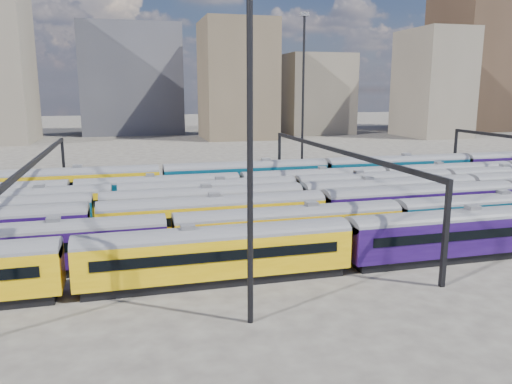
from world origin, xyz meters
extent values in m
plane|color=#3F3A35|center=(0.00, 0.00, 0.00)|extent=(500.00, 500.00, 0.00)
cube|color=black|center=(-5.80, -15.00, 0.36)|extent=(19.34, 2.51, 0.71)
cube|color=#CF9D08|center=(-5.80, -15.00, 2.19)|extent=(20.36, 2.95, 2.95)
cylinder|color=#4C4C51|center=(-5.80, -15.00, 3.66)|extent=(20.36, 2.95, 2.95)
cube|color=black|center=(-5.80, -16.50, 2.54)|extent=(17.91, 0.06, 0.76)
cube|color=black|center=(-5.80, -13.50, 2.54)|extent=(17.91, 0.06, 0.76)
cube|color=slate|center=(-5.80, -15.00, 4.45)|extent=(1.02, 0.92, 0.36)
cube|color=black|center=(15.15, -15.00, 0.36)|extent=(19.34, 2.51, 0.71)
cube|color=#1A083E|center=(15.15, -15.00, 2.19)|extent=(20.36, 2.95, 2.95)
cylinder|color=#4C4C51|center=(15.15, -15.00, 3.66)|extent=(20.36, 2.95, 2.95)
cube|color=black|center=(15.15, -16.50, 2.54)|extent=(17.91, 0.06, 0.76)
cube|color=black|center=(15.15, -13.50, 2.54)|extent=(17.91, 0.06, 0.76)
cube|color=slate|center=(15.15, -15.00, 4.45)|extent=(1.02, 0.92, 0.36)
cube|color=black|center=(-19.19, -10.00, 0.35)|extent=(19.12, 2.48, 0.70)
cube|color=#1A083E|center=(-19.19, -10.00, 2.16)|extent=(20.13, 2.92, 2.92)
cylinder|color=#4C4C51|center=(-19.19, -10.00, 3.62)|extent=(20.13, 2.92, 2.92)
cube|color=black|center=(-19.19, -11.48, 2.51)|extent=(17.72, 0.06, 0.75)
cube|color=black|center=(-19.19, -8.52, 2.51)|extent=(17.72, 0.06, 0.75)
cube|color=slate|center=(-19.19, -10.00, 4.40)|extent=(1.01, 0.91, 0.35)
cube|color=black|center=(1.54, -10.00, 0.35)|extent=(19.12, 2.48, 0.70)
cube|color=#CF9D08|center=(1.54, -10.00, 2.16)|extent=(20.13, 2.92, 2.92)
cylinder|color=#4C4C51|center=(1.54, -10.00, 3.62)|extent=(20.13, 2.92, 2.92)
cube|color=black|center=(1.54, -11.48, 2.51)|extent=(17.72, 0.06, 0.75)
cube|color=black|center=(1.54, -8.52, 2.51)|extent=(17.72, 0.06, 0.75)
cube|color=slate|center=(1.54, -10.00, 4.40)|extent=(1.01, 0.91, 0.35)
cube|color=black|center=(22.28, -10.00, 0.35)|extent=(19.12, 2.48, 0.70)
cube|color=#043147|center=(22.28, -10.00, 2.16)|extent=(20.13, 2.92, 2.92)
cylinder|color=#4C4C51|center=(22.28, -10.00, 3.62)|extent=(20.13, 2.92, 2.92)
cube|color=black|center=(22.28, -11.48, 2.51)|extent=(17.72, 0.06, 0.75)
cube|color=black|center=(22.28, -8.52, 2.51)|extent=(17.72, 0.06, 0.75)
cube|color=slate|center=(22.28, -10.00, 4.40)|extent=(1.01, 0.91, 0.35)
cube|color=black|center=(-4.22, -5.00, 0.37)|extent=(20.06, 2.60, 0.74)
cube|color=#CF9D08|center=(-4.22, -5.00, 2.27)|extent=(21.11, 3.06, 3.06)
cylinder|color=#4C4C51|center=(-4.22, -5.00, 3.80)|extent=(21.11, 3.06, 3.06)
cube|color=black|center=(-4.22, -6.55, 2.64)|extent=(18.58, 0.06, 0.79)
cube|color=black|center=(-4.22, -3.45, 2.64)|extent=(18.58, 0.06, 0.79)
cube|color=slate|center=(-4.22, -5.00, 4.62)|extent=(1.06, 0.95, 0.37)
cube|color=black|center=(17.49, -5.00, 0.37)|extent=(20.06, 2.60, 0.74)
cube|color=#1A083E|center=(17.49, -5.00, 2.27)|extent=(21.11, 3.06, 3.06)
cylinder|color=#4C4C51|center=(17.49, -5.00, 3.80)|extent=(21.11, 3.06, 3.06)
cube|color=black|center=(17.49, -6.55, 2.64)|extent=(18.58, 0.06, 0.79)
cube|color=black|center=(17.49, -3.45, 2.64)|extent=(18.58, 0.06, 0.79)
cube|color=slate|center=(17.49, -5.00, 4.62)|extent=(1.06, 0.95, 0.37)
cube|color=black|center=(-4.43, 0.00, 0.36)|extent=(19.60, 2.54, 0.72)
cube|color=#CF9D08|center=(-4.43, 0.00, 2.22)|extent=(20.63, 2.99, 2.99)
cylinder|color=#4C4C51|center=(-4.43, 0.00, 3.71)|extent=(20.63, 2.99, 2.99)
cube|color=black|center=(-4.43, -1.52, 2.58)|extent=(18.16, 0.06, 0.77)
cube|color=black|center=(-4.43, 1.52, 2.58)|extent=(18.16, 0.06, 0.77)
cube|color=slate|center=(-4.43, 0.00, 4.51)|extent=(1.03, 0.93, 0.36)
cube|color=black|center=(16.81, 0.00, 0.36)|extent=(19.60, 2.54, 0.72)
cube|color=#1A083E|center=(16.81, 0.00, 2.22)|extent=(20.63, 2.99, 2.99)
cylinder|color=#4C4C51|center=(16.81, 0.00, 3.71)|extent=(20.63, 2.99, 2.99)
cube|color=black|center=(16.81, -1.52, 2.58)|extent=(18.16, 0.06, 0.77)
cube|color=black|center=(16.81, 1.52, 2.58)|extent=(18.16, 0.06, 0.77)
cube|color=slate|center=(16.81, 0.00, 4.51)|extent=(1.03, 0.93, 0.36)
cube|color=black|center=(-23.66, 5.00, 0.35)|extent=(19.01, 2.47, 0.70)
cube|color=#CF9D08|center=(-23.66, 5.00, 2.15)|extent=(20.02, 2.90, 2.90)
cylinder|color=#4C4C51|center=(-23.66, 5.00, 3.60)|extent=(20.02, 2.90, 2.90)
cube|color=black|center=(-23.66, 3.53, 2.50)|extent=(17.61, 0.06, 0.75)
cube|color=black|center=(-23.66, 6.47, 2.50)|extent=(17.61, 0.06, 0.75)
cube|color=slate|center=(-23.66, 5.00, 4.38)|extent=(1.00, 0.90, 0.35)
cube|color=black|center=(-3.04, 5.00, 0.35)|extent=(19.01, 2.47, 0.70)
cube|color=#043147|center=(-3.04, 5.00, 2.15)|extent=(20.02, 2.90, 2.90)
cylinder|color=#4C4C51|center=(-3.04, 5.00, 3.60)|extent=(20.02, 2.90, 2.90)
cube|color=black|center=(-3.04, 3.53, 2.50)|extent=(17.61, 0.06, 0.75)
cube|color=black|center=(-3.04, 6.47, 2.50)|extent=(17.61, 0.06, 0.75)
cube|color=slate|center=(-3.04, 5.00, 4.38)|extent=(1.00, 0.90, 0.35)
cube|color=black|center=(17.57, 5.00, 0.35)|extent=(19.01, 2.47, 0.70)
cube|color=#CF9D08|center=(17.57, 5.00, 2.15)|extent=(20.02, 2.90, 2.90)
cylinder|color=#4C4C51|center=(17.57, 5.00, 3.60)|extent=(20.02, 2.90, 2.90)
cube|color=black|center=(17.57, 3.53, 2.50)|extent=(17.61, 0.06, 0.75)
cube|color=black|center=(17.57, 6.47, 2.50)|extent=(17.61, 0.06, 0.75)
cube|color=slate|center=(17.57, 5.00, 4.38)|extent=(1.00, 0.90, 0.35)
cube|color=black|center=(38.19, 5.00, 0.35)|extent=(19.01, 2.47, 0.70)
cube|color=black|center=(38.19, 6.47, 2.50)|extent=(17.61, 0.06, 0.75)
cube|color=black|center=(-8.25, 10.00, 0.34)|extent=(18.32, 2.38, 0.67)
cube|color=#043147|center=(-8.25, 10.00, 2.07)|extent=(19.28, 2.80, 2.80)
cylinder|color=#4C4C51|center=(-8.25, 10.00, 3.47)|extent=(19.28, 2.80, 2.80)
cube|color=black|center=(-8.25, 8.58, 2.41)|extent=(16.97, 0.06, 0.72)
cube|color=black|center=(-8.25, 11.42, 2.41)|extent=(16.97, 0.06, 0.72)
cube|color=slate|center=(-8.25, 10.00, 4.22)|extent=(0.96, 0.87, 0.34)
cube|color=black|center=(11.63, 10.00, 0.34)|extent=(18.32, 2.38, 0.67)
cube|color=#CF9D08|center=(11.63, 10.00, 2.07)|extent=(19.28, 2.80, 2.80)
cylinder|color=#4C4C51|center=(11.63, 10.00, 3.47)|extent=(19.28, 2.80, 2.80)
cube|color=black|center=(11.63, 8.58, 2.41)|extent=(16.97, 0.06, 0.72)
cube|color=black|center=(11.63, 11.42, 2.41)|extent=(16.97, 0.06, 0.72)
cube|color=slate|center=(11.63, 10.00, 4.22)|extent=(0.96, 0.87, 0.34)
cube|color=black|center=(31.51, 10.00, 0.34)|extent=(18.32, 2.38, 0.67)
cube|color=#043147|center=(31.51, 10.00, 2.07)|extent=(19.28, 2.80, 2.80)
cylinder|color=#4C4C51|center=(31.51, 10.00, 3.47)|extent=(19.28, 2.80, 2.80)
cube|color=black|center=(31.51, 8.58, 2.41)|extent=(16.97, 0.06, 0.72)
cube|color=black|center=(31.51, 11.42, 2.41)|extent=(16.97, 0.06, 0.72)
cube|color=slate|center=(31.51, 10.00, 4.22)|extent=(0.96, 0.87, 0.34)
cube|color=black|center=(-19.08, 15.00, 0.39)|extent=(21.16, 2.75, 0.78)
cube|color=#CF9D08|center=(-19.08, 15.00, 2.39)|extent=(22.27, 3.23, 3.23)
cylinder|color=#4C4C51|center=(-19.08, 15.00, 4.01)|extent=(22.27, 3.23, 3.23)
cube|color=black|center=(-19.08, 13.37, 2.78)|extent=(19.60, 0.06, 0.84)
cube|color=black|center=(-19.08, 16.63, 2.78)|extent=(19.60, 0.06, 0.84)
cube|color=slate|center=(-19.08, 15.00, 4.87)|extent=(1.11, 1.00, 0.39)
cube|color=black|center=(3.79, 15.00, 0.39)|extent=(21.16, 2.75, 0.78)
cube|color=#043147|center=(3.79, 15.00, 2.39)|extent=(22.27, 3.23, 3.23)
cylinder|color=#4C4C51|center=(3.79, 15.00, 4.01)|extent=(22.27, 3.23, 3.23)
cube|color=black|center=(3.79, 13.37, 2.78)|extent=(19.60, 0.06, 0.84)
cube|color=black|center=(3.79, 16.63, 2.78)|extent=(19.60, 0.06, 0.84)
cube|color=slate|center=(3.79, 15.00, 4.87)|extent=(1.11, 1.00, 0.39)
cube|color=black|center=(26.66, 15.00, 0.39)|extent=(21.16, 2.75, 0.78)
cube|color=#043147|center=(26.66, 15.00, 2.39)|extent=(22.27, 3.23, 3.23)
cylinder|color=#4C4C51|center=(26.66, 15.00, 4.01)|extent=(22.27, 3.23, 3.23)
cube|color=black|center=(26.66, 13.37, 2.78)|extent=(19.60, 0.06, 0.84)
cube|color=black|center=(26.66, 16.63, 2.78)|extent=(19.60, 0.06, 0.84)
cube|color=slate|center=(26.66, 15.00, 4.87)|extent=(1.11, 1.00, 0.39)
cube|color=black|center=(-20.00, 20.00, 4.00)|extent=(0.35, 0.35, 8.00)
cube|color=black|center=(-20.00, 0.00, 7.80)|extent=(0.30, 40.00, 0.45)
cube|color=black|center=(10.00, -20.00, 4.00)|extent=(0.35, 0.35, 8.00)
cube|color=black|center=(10.00, 20.00, 4.00)|extent=(0.35, 0.35, 8.00)
cube|color=black|center=(10.00, 0.00, 7.80)|extent=(0.30, 40.00, 0.45)
cube|color=black|center=(40.00, 20.00, 4.00)|extent=(0.35, 0.35, 8.00)
cylinder|color=black|center=(-5.00, -22.00, 12.50)|extent=(0.36, 0.36, 25.00)
cylinder|color=black|center=(15.00, 24.00, 12.50)|extent=(0.36, 0.36, 25.00)
cube|color=slate|center=(15.00, 24.00, 25.30)|extent=(1.40, 0.50, 0.60)
cube|color=#38383F|center=(-8.81, 123.01, 17.41)|extent=(31.45, 23.82, 34.83)
cube|color=brown|center=(20.99, 97.07, 16.99)|extent=(20.53, 21.40, 33.97)
cube|color=#665B4C|center=(50.05, 108.48, 12.82)|extent=(21.40, 20.66, 25.64)
cube|color=#665B4C|center=(80.21, 87.38, 16.07)|extent=(16.30, 22.06, 32.15)
cube|color=#332319|center=(108.76, 108.14, 24.11)|extent=(20.77, 27.95, 48.23)
camera|label=1|loc=(-11.99, -49.88, 14.16)|focal=35.00mm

